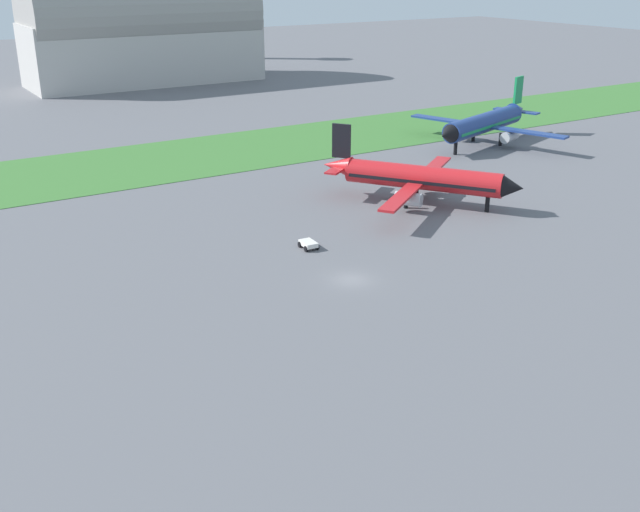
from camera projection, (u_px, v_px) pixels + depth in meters
name	position (u px, v px, depth m)	size (l,w,h in m)	color
ground_plane	(351.00, 280.00, 81.24)	(600.00, 600.00, 0.00)	slate
grass_taxiway_strip	(155.00, 162.00, 128.73)	(360.00, 28.00, 0.08)	#3D7533
airplane_parked_jet_far	(485.00, 123.00, 139.57)	(30.54, 30.83, 11.22)	navy
airplane_midfield_jet	(419.00, 178.00, 105.29)	(25.41, 25.61, 10.49)	red
baggage_cart_near_gate	(308.00, 244.00, 89.85)	(1.92, 2.50, 0.90)	white
hangar_distant	(143.00, 27.00, 206.32)	(63.17, 25.93, 32.16)	#BCB7B2
control_tower	(219.00, 2.00, 258.93)	(8.00, 8.00, 31.63)	silver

